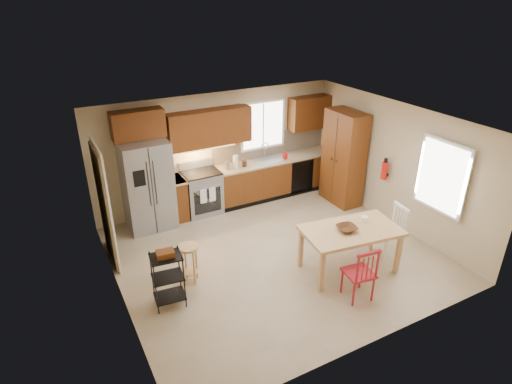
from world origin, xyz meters
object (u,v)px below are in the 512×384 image
object	(u,v)px
chair_white	(389,231)
table_bowl	(347,231)
dining_table	(349,250)
bar_stool	(190,264)
pantry	(343,158)
fire_extinguisher	(384,170)
soap_bottle	(285,155)
chair_red	(359,272)
table_jar	(364,220)
refrigerator	(148,185)
utility_cart	(168,280)
range_stove	(202,193)

from	to	relation	value
chair_white	table_bowl	bearing A→B (deg)	100.41
dining_table	bar_stool	world-z (taller)	dining_table
pantry	chair_white	bearing A→B (deg)	-105.79
chair_white	table_bowl	distance (m)	1.10
fire_extinguisher	table_bowl	size ratio (longest dim) A/B	1.10
soap_bottle	bar_stool	distance (m)	3.83
chair_red	table_jar	size ratio (longest dim) A/B	6.63
dining_table	soap_bottle	bearing A→B (deg)	86.62
refrigerator	bar_stool	distance (m)	2.21
table_bowl	table_jar	distance (m)	0.47
table_jar	bar_stool	bearing A→B (deg)	163.17
soap_bottle	dining_table	size ratio (longest dim) A/B	0.12
bar_stool	utility_cart	bearing A→B (deg)	-124.61
chair_red	dining_table	bearing A→B (deg)	69.38
soap_bottle	bar_stool	world-z (taller)	soap_bottle
chair_white	chair_red	bearing A→B (deg)	125.98
soap_bottle	table_bowl	size ratio (longest dim) A/B	0.58
range_stove	table_jar	bearing A→B (deg)	-59.83
refrigerator	bar_stool	bearing A→B (deg)	-88.54
fire_extinguisher	bar_stool	world-z (taller)	fire_extinguisher
pantry	bar_stool	bearing A→B (deg)	-163.47
pantry	utility_cart	size ratio (longest dim) A/B	2.27
range_stove	table_bowl	distance (m)	3.45
soap_bottle	utility_cart	xyz separation A→B (m)	(-3.61, -2.51, -0.53)
pantry	fire_extinguisher	bearing A→B (deg)	-79.22
chair_red	chair_white	bearing A→B (deg)	35.98
chair_red	utility_cart	distance (m)	2.93
soap_bottle	table_bowl	xyz separation A→B (m)	(-0.70, -3.08, -0.20)
chair_white	table_jar	bearing A→B (deg)	92.77
chair_white	refrigerator	bearing A→B (deg)	56.77
table_jar	utility_cart	xyz separation A→B (m)	(-3.36, 0.47, -0.37)
refrigerator	table_jar	world-z (taller)	refrigerator
pantry	refrigerator	bearing A→B (deg)	167.38
table_bowl	table_jar	bearing A→B (deg)	12.53
bar_stool	dining_table	bearing A→B (deg)	-5.13
fire_extinguisher	table_bowl	xyz separation A→B (m)	(-1.85, -1.13, -0.30)
chair_red	bar_stool	xyz separation A→B (m)	(-2.17, 1.62, -0.13)
fire_extinguisher	bar_stool	distance (m)	4.34
chair_red	table_jar	bearing A→B (deg)	54.53
pantry	chair_white	xyz separation A→B (m)	(-0.60, -2.13, -0.57)
pantry	utility_cart	world-z (taller)	pantry
bar_stool	chair_red	bearing A→B (deg)	-20.80
bar_stool	utility_cart	size ratio (longest dim) A/B	0.74
soap_bottle	table_jar	size ratio (longest dim) A/B	1.33
pantry	bar_stool	size ratio (longest dim) A/B	3.05
dining_table	chair_red	bearing A→B (deg)	-110.62
refrigerator	chair_red	xyz separation A→B (m)	(2.23, -3.76, -0.43)
table_bowl	fire_extinguisher	bearing A→B (deg)	31.39
refrigerator	bar_stool	xyz separation A→B (m)	(0.05, -2.13, -0.57)
soap_bottle	dining_table	xyz separation A→B (m)	(-0.60, -3.08, -0.60)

